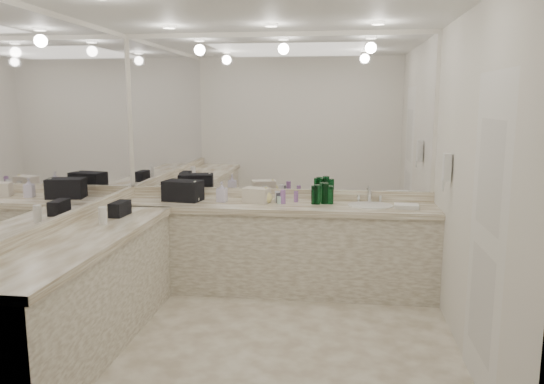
# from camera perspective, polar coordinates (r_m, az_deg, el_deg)

# --- Properties ---
(floor) EXTENTS (3.20, 3.20, 0.00)m
(floor) POSITION_cam_1_polar(r_m,az_deg,el_deg) (4.45, -1.72, -15.69)
(floor) COLOR beige
(floor) RESTS_ON ground
(ceiling) EXTENTS (3.20, 3.20, 0.00)m
(ceiling) POSITION_cam_1_polar(r_m,az_deg,el_deg) (4.08, -1.91, 19.47)
(ceiling) COLOR white
(ceiling) RESTS_ON floor
(wall_back) EXTENTS (3.20, 0.02, 2.60)m
(wall_back) POSITION_cam_1_polar(r_m,az_deg,el_deg) (5.54, 0.63, 3.41)
(wall_back) COLOR silver
(wall_back) RESTS_ON floor
(wall_left) EXTENTS (0.02, 3.00, 2.60)m
(wall_left) POSITION_cam_1_polar(r_m,az_deg,el_deg) (4.60, -21.93, 1.40)
(wall_left) COLOR silver
(wall_left) RESTS_ON floor
(wall_right) EXTENTS (0.02, 3.00, 2.60)m
(wall_right) POSITION_cam_1_polar(r_m,az_deg,el_deg) (4.13, 20.69, 0.61)
(wall_right) COLOR silver
(wall_right) RESTS_ON floor
(vanity_back_base) EXTENTS (3.20, 0.60, 0.84)m
(vanity_back_base) POSITION_cam_1_polar(r_m,az_deg,el_deg) (5.42, 0.24, -6.23)
(vanity_back_base) COLOR silver
(vanity_back_base) RESTS_ON floor
(vanity_back_top) EXTENTS (3.20, 0.64, 0.06)m
(vanity_back_top) POSITION_cam_1_polar(r_m,az_deg,el_deg) (5.30, 0.23, -1.58)
(vanity_back_top) COLOR #EDE3CB
(vanity_back_top) RESTS_ON vanity_back_base
(vanity_left_base) EXTENTS (0.60, 2.40, 0.84)m
(vanity_left_base) POSITION_cam_1_polar(r_m,az_deg,el_deg) (4.41, -19.64, -10.62)
(vanity_left_base) COLOR silver
(vanity_left_base) RESTS_ON floor
(vanity_left_top) EXTENTS (0.64, 2.42, 0.06)m
(vanity_left_top) POSITION_cam_1_polar(r_m,az_deg,el_deg) (4.27, -19.86, -4.95)
(vanity_left_top) COLOR #EDE3CB
(vanity_left_top) RESTS_ON vanity_left_base
(backsplash_back) EXTENTS (3.20, 0.04, 0.10)m
(backsplash_back) POSITION_cam_1_polar(r_m,az_deg,el_deg) (5.57, 0.60, -0.19)
(backsplash_back) COLOR #EDE3CB
(backsplash_back) RESTS_ON vanity_back_top
(backsplash_left) EXTENTS (0.04, 3.00, 0.10)m
(backsplash_left) POSITION_cam_1_polar(r_m,az_deg,el_deg) (4.64, -21.44, -2.88)
(backsplash_left) COLOR #EDE3CB
(backsplash_left) RESTS_ON vanity_left_top
(mirror_back) EXTENTS (3.12, 0.01, 1.55)m
(mirror_back) POSITION_cam_1_polar(r_m,az_deg,el_deg) (5.50, 0.62, 8.33)
(mirror_back) COLOR white
(mirror_back) RESTS_ON wall_back
(mirror_left) EXTENTS (0.01, 2.92, 1.55)m
(mirror_left) POSITION_cam_1_polar(r_m,az_deg,el_deg) (4.55, -22.18, 7.32)
(mirror_left) COLOR white
(mirror_left) RESTS_ON wall_left
(sink) EXTENTS (0.44, 0.44, 0.03)m
(sink) POSITION_cam_1_polar(r_m,az_deg,el_deg) (5.28, 10.54, -1.52)
(sink) COLOR white
(sink) RESTS_ON vanity_back_top
(faucet) EXTENTS (0.24, 0.16, 0.14)m
(faucet) POSITION_cam_1_polar(r_m,az_deg,el_deg) (5.47, 10.45, -0.32)
(faucet) COLOR silver
(faucet) RESTS_ON vanity_back_top
(wall_phone) EXTENTS (0.06, 0.10, 0.24)m
(wall_phone) POSITION_cam_1_polar(r_m,az_deg,el_deg) (4.79, 18.29, 2.53)
(wall_phone) COLOR white
(wall_phone) RESTS_ON wall_right
(door) EXTENTS (0.02, 0.82, 2.10)m
(door) POSITION_cam_1_polar(r_m,az_deg,el_deg) (3.70, 22.03, -4.44)
(door) COLOR white
(door) RESTS_ON wall_right
(black_toiletry_bag) EXTENTS (0.41, 0.30, 0.21)m
(black_toiletry_bag) POSITION_cam_1_polar(r_m,az_deg,el_deg) (5.52, -9.56, 0.18)
(black_toiletry_bag) COLOR black
(black_toiletry_bag) RESTS_ON vanity_back_top
(black_bag_spill) EXTENTS (0.12, 0.25, 0.13)m
(black_bag_spill) POSITION_cam_1_polar(r_m,az_deg,el_deg) (4.92, -16.05, -1.70)
(black_bag_spill) COLOR black
(black_bag_spill) RESTS_ON vanity_left_top
(cream_cosmetic_case) EXTENTS (0.29, 0.22, 0.15)m
(cream_cosmetic_case) POSITION_cam_1_polar(r_m,az_deg,el_deg) (5.34, -1.67, -0.36)
(cream_cosmetic_case) COLOR beige
(cream_cosmetic_case) RESTS_ON vanity_back_top
(hand_towel) EXTENTS (0.24, 0.17, 0.04)m
(hand_towel) POSITION_cam_1_polar(r_m,az_deg,el_deg) (5.22, 14.26, -1.51)
(hand_towel) COLOR white
(hand_towel) RESTS_ON vanity_back_top
(lotion_left) EXTENTS (0.07, 0.07, 0.16)m
(lotion_left) POSITION_cam_1_polar(r_m,az_deg,el_deg) (4.61, -17.75, -2.39)
(lotion_left) COLOR white
(lotion_left) RESTS_ON vanity_left_top
(soap_bottle_a) EXTENTS (0.08, 0.08, 0.21)m
(soap_bottle_a) POSITION_cam_1_polar(r_m,az_deg,el_deg) (5.43, -8.25, 0.06)
(soap_bottle_a) COLOR white
(soap_bottle_a) RESTS_ON vanity_back_top
(soap_bottle_b) EXTENTS (0.11, 0.11, 0.21)m
(soap_bottle_b) POSITION_cam_1_polar(r_m,az_deg,el_deg) (5.40, -5.41, 0.03)
(soap_bottle_b) COLOR silver
(soap_bottle_b) RESTS_ON vanity_back_top
(soap_bottle_c) EXTENTS (0.15, 0.15, 0.16)m
(soap_bottle_c) POSITION_cam_1_polar(r_m,az_deg,el_deg) (5.32, -0.64, -0.32)
(soap_bottle_c) COLOR #F3E78C
(soap_bottle_c) RESTS_ON vanity_back_top
(green_bottle_0) EXTENTS (0.06, 0.06, 0.18)m
(green_bottle_0) POSITION_cam_1_polar(r_m,az_deg,el_deg) (5.30, 6.29, -0.32)
(green_bottle_0) COLOR #0E5324
(green_bottle_0) RESTS_ON vanity_back_top
(green_bottle_1) EXTENTS (0.07, 0.07, 0.21)m
(green_bottle_1) POSITION_cam_1_polar(r_m,az_deg,el_deg) (5.30, 5.68, -0.15)
(green_bottle_1) COLOR #0E5324
(green_bottle_1) RESTS_ON vanity_back_top
(green_bottle_2) EXTENTS (0.06, 0.06, 0.18)m
(green_bottle_2) POSITION_cam_1_polar(r_m,az_deg,el_deg) (5.27, 4.58, -0.32)
(green_bottle_2) COLOR #0E5324
(green_bottle_2) RESTS_ON vanity_back_top
(green_bottle_3) EXTENTS (0.07, 0.07, 0.20)m
(green_bottle_3) POSITION_cam_1_polar(r_m,az_deg,el_deg) (5.27, 4.89, -0.27)
(green_bottle_3) COLOR #0E5324
(green_bottle_3) RESTS_ON vanity_back_top
(green_bottle_4) EXTENTS (0.07, 0.07, 0.20)m
(green_bottle_4) POSITION_cam_1_polar(r_m,az_deg,el_deg) (5.38, 5.53, -0.05)
(green_bottle_4) COLOR #0E5324
(green_bottle_4) RESTS_ON vanity_back_top
(amenity_bottle_0) EXTENTS (0.05, 0.05, 0.14)m
(amenity_bottle_0) POSITION_cam_1_polar(r_m,az_deg,el_deg) (5.28, 1.19, -0.52)
(amenity_bottle_0) COLOR #9966B2
(amenity_bottle_0) RESTS_ON vanity_back_top
(amenity_bottle_1) EXTENTS (0.04, 0.04, 0.11)m
(amenity_bottle_1) POSITION_cam_1_polar(r_m,az_deg,el_deg) (5.38, 2.60, -0.49)
(amenity_bottle_1) COLOR #9966B2
(amenity_bottle_1) RESTS_ON vanity_back_top
(amenity_bottle_2) EXTENTS (0.05, 0.05, 0.07)m
(amenity_bottle_2) POSITION_cam_1_polar(r_m,az_deg,el_deg) (5.54, -8.35, -0.52)
(amenity_bottle_2) COLOR silver
(amenity_bottle_2) RESTS_ON vanity_back_top
(amenity_bottle_3) EXTENTS (0.05, 0.05, 0.07)m
(amenity_bottle_3) POSITION_cam_1_polar(r_m,az_deg,el_deg) (5.62, -9.03, -0.36)
(amenity_bottle_3) COLOR white
(amenity_bottle_3) RESTS_ON vanity_back_top
(amenity_bottle_4) EXTENTS (0.06, 0.06, 0.08)m
(amenity_bottle_4) POSITION_cam_1_polar(r_m,az_deg,el_deg) (5.49, -8.82, -0.55)
(amenity_bottle_4) COLOR white
(amenity_bottle_4) RESTS_ON vanity_back_top
(amenity_bottle_5) EXTENTS (0.05, 0.05, 0.07)m
(amenity_bottle_5) POSITION_cam_1_polar(r_m,az_deg,el_deg) (5.29, 0.79, -0.87)
(amenity_bottle_5) COLOR silver
(amenity_bottle_5) RESTS_ON vanity_back_top
(amenity_bottle_6) EXTENTS (0.06, 0.06, 0.10)m
(amenity_bottle_6) POSITION_cam_1_polar(r_m,az_deg,el_deg) (5.44, -1.23, -0.41)
(amenity_bottle_6) COLOR white
(amenity_bottle_6) RESTS_ON vanity_back_top
(amenity_bottle_7) EXTENTS (0.06, 0.06, 0.10)m
(amenity_bottle_7) POSITION_cam_1_polar(r_m,az_deg,el_deg) (5.35, 0.73, -0.61)
(amenity_bottle_7) COLOR #3F3F4C
(amenity_bottle_7) RESTS_ON vanity_back_top
(amenity_bottle_8) EXTENTS (0.05, 0.05, 0.11)m
(amenity_bottle_8) POSITION_cam_1_polar(r_m,az_deg,el_deg) (5.36, 0.57, -0.51)
(amenity_bottle_8) COLOR silver
(amenity_bottle_8) RESTS_ON vanity_back_top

